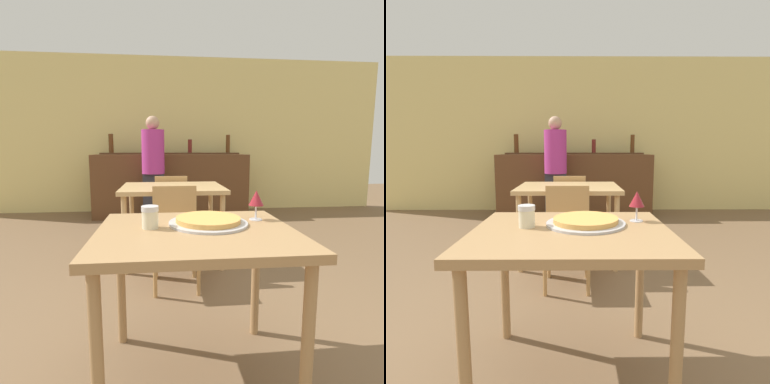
# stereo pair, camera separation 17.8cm
# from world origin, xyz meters

# --- Properties ---
(ground_plane) EXTENTS (16.00, 16.00, 0.00)m
(ground_plane) POSITION_xyz_m (0.00, 0.00, 0.00)
(ground_plane) COLOR brown
(wall_back) EXTENTS (8.00, 0.05, 2.80)m
(wall_back) POSITION_xyz_m (0.00, 4.29, 1.40)
(wall_back) COLOR #EAD684
(wall_back) RESTS_ON ground_plane
(dining_table_near) EXTENTS (0.93, 0.78, 0.77)m
(dining_table_near) POSITION_xyz_m (0.00, 0.00, 0.67)
(dining_table_near) COLOR #A87F51
(dining_table_near) RESTS_ON ground_plane
(dining_table_far) EXTENTS (1.02, 0.81, 0.77)m
(dining_table_far) POSITION_xyz_m (-0.05, 1.67, 0.68)
(dining_table_far) COLOR tan
(dining_table_far) RESTS_ON ground_plane
(bar_counter) EXTENTS (2.60, 0.56, 1.06)m
(bar_counter) POSITION_xyz_m (0.00, 3.78, 0.53)
(bar_counter) COLOR brown
(bar_counter) RESTS_ON ground_plane
(bar_back_shelf) EXTENTS (2.39, 0.24, 0.35)m
(bar_back_shelf) POSITION_xyz_m (-0.02, 3.92, 1.12)
(bar_back_shelf) COLOR brown
(bar_back_shelf) RESTS_ON bar_counter
(chair_far_side_front) EXTENTS (0.40, 0.40, 0.83)m
(chair_far_side_front) POSITION_xyz_m (-0.05, 1.10, 0.49)
(chair_far_side_front) COLOR tan
(chair_far_side_front) RESTS_ON ground_plane
(chair_far_side_back) EXTENTS (0.40, 0.40, 0.83)m
(chair_far_side_back) POSITION_xyz_m (-0.05, 2.25, 0.49)
(chair_far_side_back) COLOR tan
(chair_far_side_back) RESTS_ON ground_plane
(pizza_tray) EXTENTS (0.40, 0.40, 0.04)m
(pizza_tray) POSITION_xyz_m (0.07, 0.09, 0.79)
(pizza_tray) COLOR #B7B7BC
(pizza_tray) RESTS_ON dining_table_near
(cheese_shaker) EXTENTS (0.08, 0.08, 0.11)m
(cheese_shaker) POSITION_xyz_m (-0.22, 0.04, 0.83)
(cheese_shaker) COLOR beige
(cheese_shaker) RESTS_ON dining_table_near
(person_standing) EXTENTS (0.34, 0.34, 1.64)m
(person_standing) POSITION_xyz_m (-0.29, 3.20, 0.89)
(person_standing) COLOR #2D2D38
(person_standing) RESTS_ON ground_plane
(wine_glass) EXTENTS (0.08, 0.08, 0.16)m
(wine_glass) POSITION_xyz_m (0.34, 0.16, 0.88)
(wine_glass) COLOR silver
(wine_glass) RESTS_ON dining_table_near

